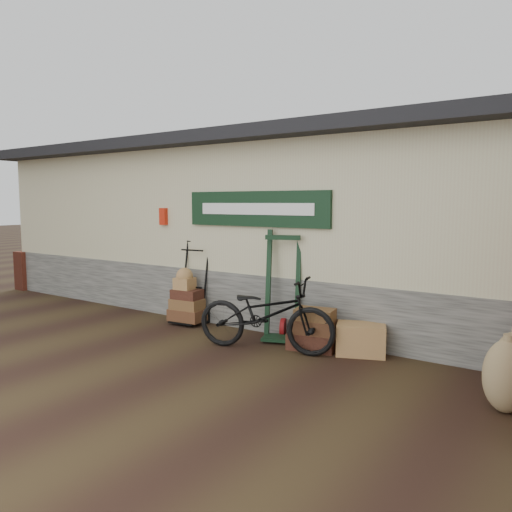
{
  "coord_description": "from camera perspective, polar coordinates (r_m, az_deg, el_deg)",
  "views": [
    {
      "loc": [
        4.15,
        -5.44,
        2.05
      ],
      "look_at": [
        -0.24,
        0.9,
        1.22
      ],
      "focal_mm": 35.0,
      "sensor_mm": 36.0,
      "label": 1
    }
  ],
  "objects": [
    {
      "name": "bicycle",
      "position": [
        6.91,
        1.09,
        -6.19
      ],
      "size": [
        1.13,
        2.08,
        1.15
      ],
      "primitive_type": "imported",
      "rotation": [
        0.0,
        0.0,
        1.81
      ],
      "color": "black",
      "rests_on": "ground"
    },
    {
      "name": "wicker_hamper",
      "position": [
        6.97,
        11.9,
        -9.3
      ],
      "size": [
        0.75,
        0.63,
        0.42
      ],
      "primitive_type": "cube",
      "rotation": [
        0.0,
        0.0,
        0.38
      ],
      "color": "#98653C",
      "rests_on": "ground"
    },
    {
      "name": "station_building",
      "position": [
        9.18,
        7.79,
        3.37
      ],
      "size": [
        14.4,
        4.1,
        3.2
      ],
      "color": "#4C4C47",
      "rests_on": "ground"
    },
    {
      "name": "suitcase_stack",
      "position": [
        7.09,
        6.52,
        -8.24
      ],
      "size": [
        0.73,
        0.53,
        0.59
      ],
      "primitive_type": null,
      "rotation": [
        0.0,
        0.0,
        0.18
      ],
      "color": "#361711",
      "rests_on": "ground"
    },
    {
      "name": "ground",
      "position": [
        7.14,
        -2.55,
        -10.56
      ],
      "size": [
        80.0,
        80.0,
        0.0
      ],
      "primitive_type": "plane",
      "color": "black",
      "rests_on": "ground"
    },
    {
      "name": "burlap_sack_right",
      "position": [
        5.56,
        26.78,
        -12.15
      ],
      "size": [
        0.56,
        0.52,
        0.74
      ],
      "primitive_type": "ellipsoid",
      "rotation": [
        0.0,
        0.0,
        0.33
      ],
      "color": "olive",
      "rests_on": "ground"
    },
    {
      "name": "porter_trolley",
      "position": [
        8.57,
        -7.27,
        -2.89
      ],
      "size": [
        0.76,
        0.6,
        1.42
      ],
      "primitive_type": null,
      "rotation": [
        0.0,
        0.0,
        0.1
      ],
      "color": "black",
      "rests_on": "ground"
    },
    {
      "name": "green_barrow",
      "position": [
        7.46,
        3.04,
        -3.37
      ],
      "size": [
        0.73,
        0.67,
        1.64
      ],
      "primitive_type": null,
      "rotation": [
        0.0,
        0.0,
        0.35
      ],
      "color": "black",
      "rests_on": "ground"
    }
  ]
}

